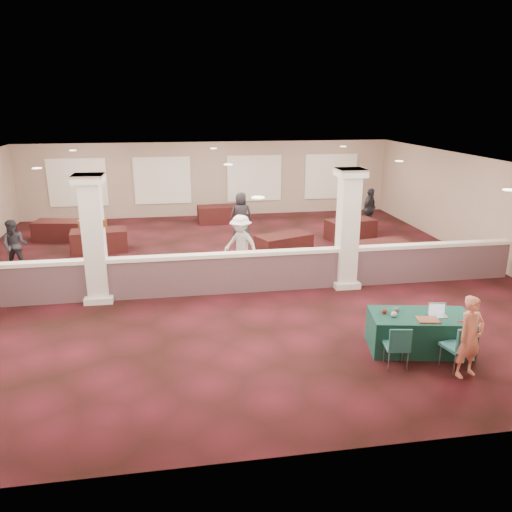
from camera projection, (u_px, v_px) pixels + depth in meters
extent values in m
plane|color=#3F0F17|center=(230.00, 274.00, 14.67)|extent=(16.00, 16.00, 0.00)
cube|color=gray|center=(209.00, 179.00, 21.74)|extent=(16.00, 0.04, 3.20)
cube|color=gray|center=(295.00, 356.00, 6.66)|extent=(16.00, 0.04, 3.20)
cube|color=gray|center=(486.00, 211.00, 15.43)|extent=(0.04, 16.00, 3.20)
cube|color=white|center=(228.00, 164.00, 13.72)|extent=(16.00, 16.00, 0.02)
cube|color=brown|center=(236.00, 274.00, 13.11)|extent=(15.60, 0.20, 1.00)
cube|color=white|center=(236.00, 254.00, 12.95)|extent=(15.60, 0.28, 0.10)
cube|color=silver|center=(94.00, 240.00, 12.25)|extent=(0.50, 0.50, 3.20)
cube|color=silver|center=(100.00, 297.00, 12.70)|extent=(0.70, 0.70, 0.16)
cube|color=silver|center=(88.00, 179.00, 11.80)|extent=(0.72, 0.72, 0.20)
cube|color=silver|center=(348.00, 229.00, 13.25)|extent=(0.50, 0.50, 3.20)
cube|color=silver|center=(344.00, 283.00, 13.70)|extent=(0.70, 0.70, 0.16)
cube|color=silver|center=(351.00, 173.00, 12.80)|extent=(0.72, 0.72, 0.20)
cylinder|color=brown|center=(81.00, 224.00, 12.09)|extent=(0.12, 0.12, 0.18)
cylinder|color=white|center=(81.00, 224.00, 12.09)|extent=(0.09, 0.09, 0.10)
cylinder|color=brown|center=(105.00, 223.00, 12.17)|extent=(0.12, 0.12, 0.18)
cylinder|color=white|center=(105.00, 223.00, 12.17)|extent=(0.09, 0.09, 0.10)
cube|color=#0E3527|center=(419.00, 332.00, 10.08)|extent=(2.13, 1.34, 0.76)
cube|color=#205D58|center=(457.00, 347.00, 9.34)|extent=(0.55, 0.55, 0.06)
cube|color=#205D58|center=(467.00, 339.00, 9.07)|extent=(0.45, 0.14, 0.45)
cylinder|color=slate|center=(454.00, 365.00, 9.17)|extent=(0.03, 0.03, 0.43)
cylinder|color=slate|center=(471.00, 361.00, 9.30)|extent=(0.03, 0.03, 0.43)
cylinder|color=slate|center=(440.00, 355.00, 9.51)|extent=(0.03, 0.03, 0.43)
cylinder|color=slate|center=(456.00, 352.00, 9.65)|extent=(0.03, 0.03, 0.43)
cube|color=#205D58|center=(396.00, 346.00, 9.42)|extent=(0.50, 0.50, 0.06)
cube|color=#205D58|center=(400.00, 340.00, 9.17)|extent=(0.41, 0.11, 0.41)
cylinder|color=slate|center=(388.00, 361.00, 9.32)|extent=(0.03, 0.03, 0.39)
cylinder|color=slate|center=(407.00, 361.00, 9.32)|extent=(0.03, 0.03, 0.39)
cylinder|color=slate|center=(384.00, 352.00, 9.66)|extent=(0.03, 0.03, 0.39)
cylinder|color=slate|center=(402.00, 352.00, 9.66)|extent=(0.03, 0.03, 0.39)
imported|color=#FF8D6E|center=(470.00, 337.00, 9.01)|extent=(0.64, 0.51, 1.55)
cube|color=black|center=(99.00, 241.00, 16.77)|extent=(1.90, 1.11, 0.73)
cube|color=black|center=(284.00, 245.00, 16.24)|extent=(1.97, 1.48, 0.72)
cube|color=black|center=(381.00, 252.00, 15.59)|extent=(1.79, 1.09, 0.68)
cube|color=black|center=(60.00, 230.00, 18.12)|extent=(1.91, 1.19, 0.72)
cube|color=black|center=(219.00, 214.00, 20.74)|extent=(1.79, 0.97, 0.71)
cube|color=black|center=(351.00, 229.00, 18.32)|extent=(1.91, 1.26, 0.71)
imported|color=black|center=(15.00, 245.00, 14.75)|extent=(0.74, 0.41, 1.54)
imported|color=#B8B8B4|center=(241.00, 245.00, 14.46)|extent=(1.18, 1.12, 1.75)
imported|color=black|center=(369.00, 210.00, 19.33)|extent=(1.03, 1.02, 1.67)
imported|color=black|center=(241.00, 215.00, 18.36)|extent=(0.89, 0.57, 1.69)
cube|color=silver|center=(438.00, 316.00, 9.91)|extent=(0.38, 0.30, 0.02)
cube|color=silver|center=(437.00, 308.00, 9.99)|extent=(0.34, 0.08, 0.23)
cube|color=silver|center=(437.00, 309.00, 9.98)|extent=(0.31, 0.06, 0.20)
cube|color=#AA491B|center=(428.00, 320.00, 9.72)|extent=(0.47, 0.39, 0.03)
sphere|color=beige|center=(394.00, 314.00, 9.87)|extent=(0.11, 0.11, 0.11)
sphere|color=#601D13|center=(384.00, 311.00, 10.02)|extent=(0.10, 0.10, 0.10)
sphere|color=#505156|center=(396.00, 310.00, 10.09)|extent=(0.11, 0.11, 0.11)
cube|color=red|center=(461.00, 321.00, 9.67)|extent=(0.13, 0.05, 0.01)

